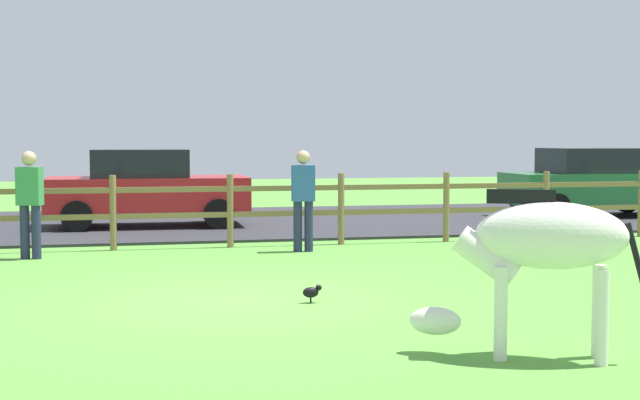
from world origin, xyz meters
The scene contains 9 objects.
ground_plane centered at (0.00, 0.00, 0.00)m, with size 60.00×60.00×0.00m, color #549338.
parking_asphalt centered at (0.00, 9.30, 0.03)m, with size 28.00×7.40×0.05m, color #2D2D33.
paddock_fence centered at (-0.44, 5.00, 0.70)m, with size 21.23×0.11×1.23m.
zebra centered at (2.10, -3.23, 0.93)m, with size 1.81×1.05×1.41m.
crow_on_grass centered at (0.78, -0.34, 0.13)m, with size 0.21×0.10×0.20m.
parked_car_red centered at (-0.76, 8.50, 0.84)m, with size 4.03×1.95×1.56m.
parked_car_green centered at (9.24, 8.62, 0.84)m, with size 4.01×1.90×1.56m.
visitor_left_of_tree centered at (1.60, 4.17, 0.91)m, with size 0.37×0.24×1.64m.
visitor_right_of_tree centered at (-2.62, 4.21, 0.91)m, with size 0.41×0.32×1.64m.
Camera 1 is at (-1.30, -10.08, 1.83)m, focal length 50.76 mm.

